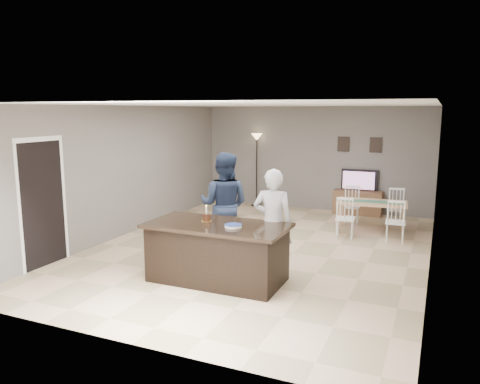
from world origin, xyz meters
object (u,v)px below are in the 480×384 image
at_px(tv_console, 358,203).
at_px(plate_stack, 233,226).
at_px(woman, 273,223).
at_px(man, 224,205).
at_px(birthday_cake, 206,217).
at_px(television, 359,180).
at_px(dining_table, 372,207).
at_px(floor_lamp, 257,150).
at_px(kitchen_island, 217,252).

distance_m(tv_console, plate_stack, 5.76).
xyz_separation_m(woman, man, (-1.15, 0.63, 0.08)).
bearing_deg(birthday_cake, woman, 25.29).
relative_size(television, dining_table, 0.53).
bearing_deg(man, dining_table, -136.96).
bearing_deg(tv_console, plate_stack, -99.00).
bearing_deg(woman, tv_console, -104.69).
height_order(tv_console, television, television).
relative_size(birthday_cake, dining_table, 0.15).
xyz_separation_m(tv_console, floor_lamp, (-2.75, 0.02, 1.24)).
relative_size(television, woman, 0.53).
distance_m(tv_console, man, 4.73).
height_order(woman, plate_stack, woman).
height_order(woman, man, man).
distance_m(kitchen_island, dining_table, 4.30).
height_order(birthday_cake, floor_lamp, floor_lamp).
relative_size(tv_console, man, 0.64).
bearing_deg(television, plate_stack, 81.11).
bearing_deg(birthday_cake, tv_console, 75.24).
bearing_deg(dining_table, plate_stack, -114.98).
relative_size(man, plate_stack, 7.14).
distance_m(television, dining_table, 1.84).
distance_m(woman, dining_table, 3.54).
distance_m(woman, man, 1.31).
distance_m(dining_table, floor_lamp, 3.84).
bearing_deg(tv_console, television, 90.00).
bearing_deg(television, floor_lamp, 1.04).
bearing_deg(television, dining_table, 108.26).
height_order(television, plate_stack, television).
relative_size(tv_console, birthday_cake, 4.77).
bearing_deg(woman, dining_table, -116.61).
xyz_separation_m(tv_console, plate_stack, (-0.90, -5.65, 0.62)).
xyz_separation_m(television, woman, (-0.50, -5.09, -0.00)).
bearing_deg(tv_console, man, -110.53).
height_order(plate_stack, dining_table, plate_stack).
xyz_separation_m(television, plate_stack, (-0.90, -5.72, 0.06)).
bearing_deg(tv_console, woman, -95.67).
xyz_separation_m(man, plate_stack, (0.75, -1.27, -0.02)).
relative_size(kitchen_island, tv_console, 1.79).
bearing_deg(kitchen_island, floor_lamp, 105.46).
bearing_deg(plate_stack, television, 81.11).
xyz_separation_m(television, birthday_cake, (-1.44, -5.53, 0.10)).
bearing_deg(kitchen_island, birthday_cake, 156.36).
height_order(woman, dining_table, woman).
distance_m(television, birthday_cake, 5.72).
height_order(woman, floor_lamp, floor_lamp).
relative_size(television, man, 0.49).
distance_m(birthday_cake, plate_stack, 0.58).
height_order(tv_console, floor_lamp, floor_lamp).
distance_m(tv_console, floor_lamp, 3.01).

